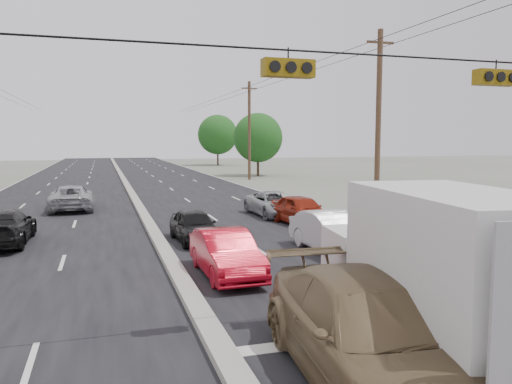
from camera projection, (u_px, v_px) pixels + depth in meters
ground at (216, 345)px, 9.89m from camera, size 200.00×200.00×0.00m
road_surface at (131, 193)px, 38.39m from camera, size 20.00×160.00×0.02m
center_median at (131, 192)px, 38.38m from camera, size 0.50×160.00×0.20m
utility_pole_right_b at (378, 121)px, 27.29m from camera, size 1.60×0.30×10.00m
utility_pole_right_c at (249, 130)px, 51.04m from camera, size 1.60×0.30×10.00m
traffic_signals at (283, 66)px, 9.73m from camera, size 25.00×0.30×0.54m
tree_right_mid at (258, 138)px, 56.61m from camera, size 5.60×5.60×7.14m
tree_right_far at (218, 135)px, 80.59m from camera, size 6.40×6.40×8.16m
box_truck at (433, 270)px, 9.28m from camera, size 2.97×6.50×3.19m
tan_sedan at (370, 334)px, 8.19m from camera, size 2.89×6.16×1.74m
red_sedan at (226, 254)px, 14.84m from camera, size 1.53×4.15×1.36m
queue_car_a at (194, 226)px, 19.85m from camera, size 1.74×3.85×1.28m
queue_car_b at (333, 233)px, 17.89m from camera, size 1.74×4.51×1.46m
queue_car_c at (274, 204)px, 26.65m from camera, size 2.35×4.73×1.29m
queue_car_e at (301, 210)px, 23.85m from camera, size 2.21×4.33×1.41m
oncoming_near at (3, 227)px, 19.22m from camera, size 2.02×4.83×1.39m
oncoming_far at (71, 198)px, 28.92m from camera, size 2.56×5.24×1.44m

